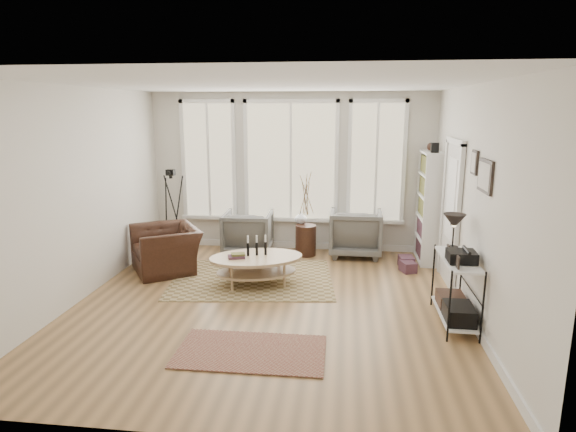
# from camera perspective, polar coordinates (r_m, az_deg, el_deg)

# --- Properties ---
(room) EXTENTS (5.50, 5.54, 2.90)m
(room) POSITION_cam_1_polar(r_m,az_deg,el_deg) (6.27, -2.26, 1.82)
(room) COLOR #A17748
(room) RESTS_ON ground
(bay_window) EXTENTS (4.14, 0.12, 2.24)m
(bay_window) POSITION_cam_1_polar(r_m,az_deg,el_deg) (8.88, 0.35, 6.20)
(bay_window) COLOR #CFBE82
(bay_window) RESTS_ON ground
(door) EXTENTS (0.09, 1.06, 2.22)m
(door) POSITION_cam_1_polar(r_m,az_deg,el_deg) (7.52, 18.76, 0.61)
(door) COLOR silver
(door) RESTS_ON ground
(bookcase) EXTENTS (0.31, 0.85, 2.06)m
(bookcase) POSITION_cam_1_polar(r_m,az_deg,el_deg) (8.56, 16.37, 1.02)
(bookcase) COLOR white
(bookcase) RESTS_ON ground
(low_shelf) EXTENTS (0.38, 1.08, 1.30)m
(low_shelf) POSITION_cam_1_polar(r_m,az_deg,el_deg) (6.28, 19.30, -7.55)
(low_shelf) COLOR white
(low_shelf) RESTS_ON ground
(wall_art) EXTENTS (0.04, 0.88, 0.44)m
(wall_art) POSITION_cam_1_polar(r_m,az_deg,el_deg) (6.04, 22.02, 4.83)
(wall_art) COLOR black
(wall_art) RESTS_ON ground
(rug_main) EXTENTS (2.65, 2.11, 0.01)m
(rug_main) POSITION_cam_1_polar(r_m,az_deg,el_deg) (7.58, -4.25, -7.43)
(rug_main) COLOR brown
(rug_main) RESTS_ON ground
(rug_runner) EXTENTS (1.62, 0.91, 0.01)m
(rug_runner) POSITION_cam_1_polar(r_m,az_deg,el_deg) (5.46, -4.41, -15.69)
(rug_runner) COLOR maroon
(rug_runner) RESTS_ON ground
(coffee_table) EXTENTS (1.60, 1.27, 0.64)m
(coffee_table) POSITION_cam_1_polar(r_m,az_deg,el_deg) (7.25, -3.85, -5.53)
(coffee_table) COLOR tan
(coffee_table) RESTS_ON ground
(armchair_left) EXTENTS (0.88, 0.91, 0.80)m
(armchair_left) POSITION_cam_1_polar(r_m,az_deg,el_deg) (8.77, -4.76, -1.98)
(armchair_left) COLOR #63625E
(armchair_left) RESTS_ON ground
(armchair_right) EXTENTS (0.92, 0.95, 0.85)m
(armchair_right) POSITION_cam_1_polar(r_m,az_deg,el_deg) (8.75, 8.01, -1.91)
(armchair_right) COLOR #63625E
(armchair_right) RESTS_ON ground
(side_table) EXTENTS (0.37, 0.37, 1.56)m
(side_table) POSITION_cam_1_polar(r_m,az_deg,el_deg) (8.59, 2.14, 0.15)
(side_table) COLOR #351C12
(side_table) RESTS_ON ground
(vase) EXTENTS (0.26, 0.26, 0.22)m
(vase) POSITION_cam_1_polar(r_m,az_deg,el_deg) (8.76, 1.52, -0.15)
(vase) COLOR silver
(vase) RESTS_ON side_table
(accent_chair) EXTENTS (1.46, 1.42, 0.72)m
(accent_chair) POSITION_cam_1_polar(r_m,az_deg,el_deg) (8.11, -14.24, -3.81)
(accent_chair) COLOR #351C12
(accent_chair) RESTS_ON ground
(tripod_camera) EXTENTS (0.54, 0.54, 1.53)m
(tripod_camera) POSITION_cam_1_polar(r_m,az_deg,el_deg) (9.09, -13.50, 0.22)
(tripod_camera) COLOR black
(tripod_camera) RESTS_ON ground
(book_stack_near) EXTENTS (0.26, 0.31, 0.19)m
(book_stack_near) POSITION_cam_1_polar(r_m,az_deg,el_deg) (8.32, 13.83, -5.30)
(book_stack_near) COLOR maroon
(book_stack_near) RESTS_ON ground
(book_stack_far) EXTENTS (0.28, 0.32, 0.17)m
(book_stack_far) POSITION_cam_1_polar(r_m,az_deg,el_deg) (8.10, 14.02, -5.86)
(book_stack_far) COLOR maroon
(book_stack_far) RESTS_ON ground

